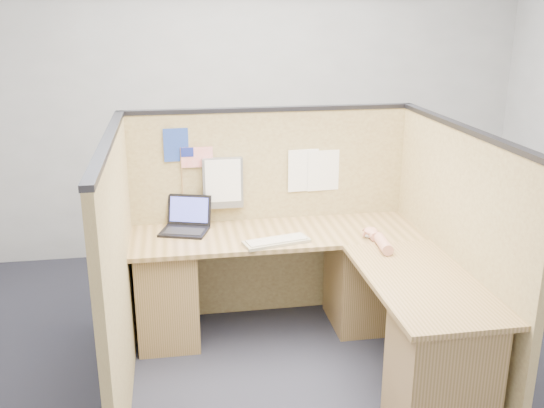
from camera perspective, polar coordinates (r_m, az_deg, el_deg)
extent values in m
plane|color=black|center=(3.84, 2.27, -16.53)|extent=(5.00, 5.00, 0.00)
plane|color=#A2A5A8|center=(5.44, -2.43, 9.73)|extent=(5.00, 0.00, 5.00)
cube|color=olive|center=(4.39, -0.27, -1.00)|extent=(2.05, 0.05, 1.50)
cube|color=#232328|center=(4.20, -0.28, 8.92)|extent=(2.05, 0.06, 0.03)
cube|color=olive|center=(3.51, -14.21, -6.53)|extent=(0.05, 1.80, 1.50)
cube|color=#232328|center=(3.28, -15.23, 5.75)|extent=(0.06, 1.80, 0.03)
cube|color=olive|center=(3.88, 16.77, -4.41)|extent=(0.05, 1.80, 1.50)
cube|color=#232328|center=(3.67, 17.84, 6.74)|extent=(0.06, 1.80, 0.03)
cube|color=brown|center=(4.10, 0.47, -2.91)|extent=(1.95, 0.60, 0.03)
cube|color=brown|center=(3.51, 14.03, -7.17)|extent=(0.60, 1.15, 0.03)
cube|color=brown|center=(4.19, -9.80, -8.15)|extent=(0.40, 0.50, 0.70)
cube|color=brown|center=(4.38, 8.27, -6.89)|extent=(0.40, 0.50, 0.70)
cube|color=brown|center=(3.43, 15.72, -14.91)|extent=(0.50, 0.40, 0.70)
cube|color=black|center=(4.13, -8.27, -2.59)|extent=(0.36, 0.31, 0.02)
cube|color=black|center=(4.23, -8.39, -0.52)|extent=(0.31, 0.16, 0.21)
cube|color=#373D97|center=(4.22, -8.39, -0.56)|extent=(0.27, 0.13, 0.17)
cube|color=gray|center=(3.90, 0.42, -3.59)|extent=(0.45, 0.24, 0.02)
cube|color=silver|center=(3.90, 0.42, -3.39)|extent=(0.41, 0.20, 0.01)
ellipsoid|color=silver|center=(4.05, 9.28, -2.86)|extent=(0.11, 0.08, 0.04)
ellipsoid|color=tan|center=(4.03, 9.32, -2.54)|extent=(0.09, 0.11, 0.05)
cylinder|color=tan|center=(4.00, 9.60, -2.99)|extent=(0.06, 0.05, 0.06)
cylinder|color=tan|center=(3.88, 10.41, -3.70)|extent=(0.10, 0.26, 0.08)
cube|color=#203A94|center=(4.16, -9.01, 5.51)|extent=(0.17, 0.02, 0.23)
cylinder|color=olive|center=(4.20, -8.49, 2.76)|extent=(0.01, 0.01, 0.38)
cube|color=red|center=(4.17, -7.08, 4.40)|extent=(0.22, 0.00, 0.14)
cube|color=navy|center=(4.16, -7.99, 4.85)|extent=(0.09, 0.00, 0.06)
cube|color=slate|center=(4.22, -4.65, 1.99)|extent=(0.28, 0.05, 0.36)
cube|color=white|center=(4.19, -4.63, 2.19)|extent=(0.24, 0.01, 0.30)
cube|color=white|center=(4.31, 3.07, 3.18)|extent=(0.24, 0.02, 0.30)
cube|color=white|center=(4.34, 4.87, 3.16)|extent=(0.23, 0.02, 0.29)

